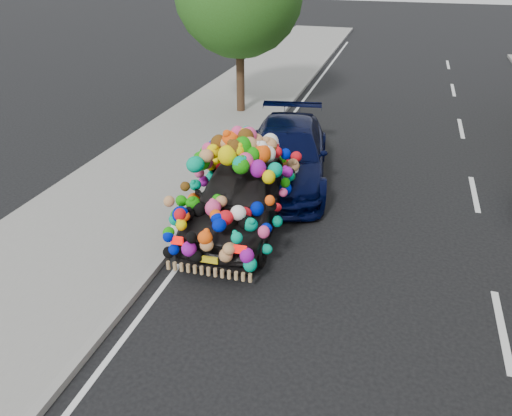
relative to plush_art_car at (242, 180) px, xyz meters
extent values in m
plane|color=black|center=(1.32, -2.00, -1.06)|extent=(100.00, 100.00, 0.00)
cube|color=gray|center=(-2.98, -2.00, -1.00)|extent=(4.00, 60.00, 0.12)
cube|color=gray|center=(-1.03, -2.00, -1.00)|extent=(0.15, 60.00, 0.13)
cylinder|color=#332114|center=(-2.48, 7.50, 0.30)|extent=(0.28, 0.28, 2.73)
imported|color=black|center=(0.00, 0.00, -0.35)|extent=(1.83, 4.26, 1.43)
cube|color=red|center=(-0.51, -2.14, -0.28)|extent=(0.22, 0.07, 0.14)
cube|color=red|center=(0.64, -2.10, -0.28)|extent=(0.22, 0.07, 0.14)
cube|color=yellow|center=(0.07, -2.13, -0.58)|extent=(0.34, 0.05, 0.12)
imported|color=black|center=(0.37, 2.50, -0.36)|extent=(2.78, 5.13, 1.41)
camera|label=1|loc=(2.92, -8.84, 4.31)|focal=35.00mm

